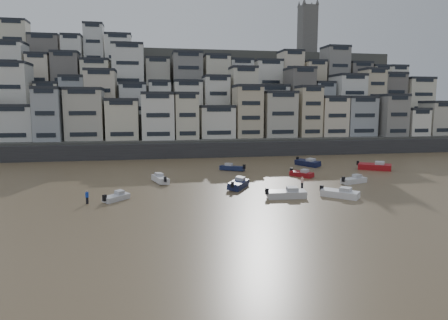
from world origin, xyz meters
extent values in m
plane|color=olive|center=(0.00, 0.00, 0.00)|extent=(400.00, 400.00, 0.00)
cube|color=#38383A|center=(10.00, 65.00, 1.75)|extent=(140.00, 3.00, 3.50)
cube|color=#4C4C47|center=(15.00, 72.00, 2.00)|extent=(140.00, 14.00, 4.00)
cube|color=#4C4C47|center=(15.00, 84.00, 5.00)|extent=(140.00, 14.00, 10.00)
cube|color=#4C4C47|center=(15.00, 96.00, 9.00)|extent=(140.00, 14.00, 18.00)
cube|color=#4C4C47|center=(15.00, 108.00, 13.00)|extent=(140.00, 16.00, 26.00)
cube|color=#4C4C47|center=(15.00, 122.00, 16.00)|extent=(140.00, 18.00, 32.00)
cube|color=#66635E|center=(55.00, 120.00, 41.00)|extent=(6.00, 6.00, 18.00)
camera|label=1|loc=(-6.18, -29.22, 12.14)|focal=32.00mm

